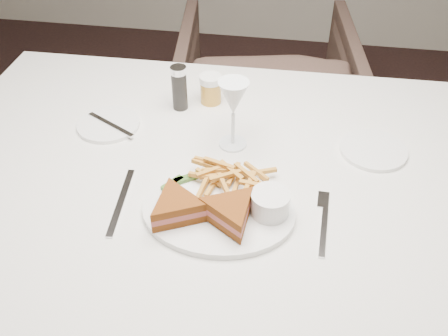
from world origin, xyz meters
The scene contains 3 objects.
table centered at (0.09, 0.25, 0.38)m, with size 1.45×0.97×0.75m, color silver.
chair_far centered at (0.10, 1.23, 0.36)m, with size 0.70×0.66×0.72m, color #45322A.
table_setting centered at (0.09, 0.20, 0.79)m, with size 0.82×0.63×0.18m.
Camera 1 is at (0.23, -0.61, 1.50)m, focal length 40.00 mm.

